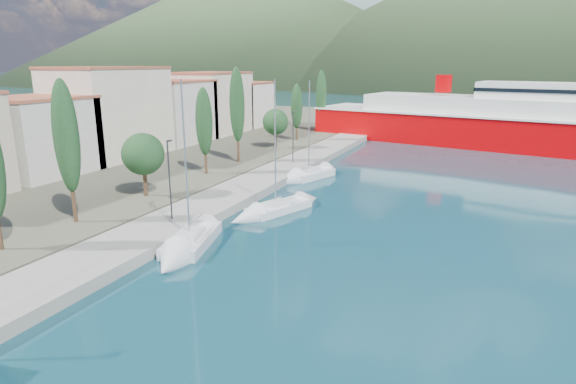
% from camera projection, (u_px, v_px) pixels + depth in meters
% --- Properties ---
extents(ground, '(1400.00, 1400.00, 0.00)m').
position_uv_depth(ground, '(446.00, 111.00, 128.95)').
color(ground, '#134250').
extents(quay, '(5.00, 88.00, 0.80)m').
position_uv_depth(quay, '(254.00, 184.00, 49.05)').
color(quay, gray).
rests_on(quay, ground).
extents(land_strip, '(70.00, 148.00, 0.70)m').
position_uv_depth(land_strip, '(61.00, 146.00, 72.57)').
color(land_strip, '#565644').
rests_on(land_strip, ground).
extents(town_buildings, '(9.20, 69.20, 11.30)m').
position_uv_depth(town_buildings, '(142.00, 114.00, 66.25)').
color(town_buildings, beige).
rests_on(town_buildings, land_strip).
extents(tree_row, '(3.76, 62.80, 11.30)m').
position_uv_depth(tree_row, '(224.00, 122.00, 54.87)').
color(tree_row, '#47301E').
rests_on(tree_row, land_strip).
extents(lamp_posts, '(0.15, 43.15, 6.06)m').
position_uv_depth(lamp_posts, '(183.00, 173.00, 37.52)').
color(lamp_posts, '#2D2D33').
rests_on(lamp_posts, quay).
extents(sailboat_near, '(4.75, 9.00, 12.39)m').
position_uv_depth(sailboat_near, '(181.00, 252.00, 31.69)').
color(sailboat_near, silver).
rests_on(sailboat_near, ground).
extents(sailboat_mid, '(5.00, 8.61, 12.04)m').
position_uv_depth(sailboat_mid, '(262.00, 213.00, 39.97)').
color(sailboat_mid, silver).
rests_on(sailboat_mid, ground).
extents(sailboat_far, '(4.96, 8.28, 11.61)m').
position_uv_depth(sailboat_far, '(299.00, 178.00, 52.27)').
color(sailboat_far, silver).
rests_on(sailboat_far, ground).
extents(ferry, '(57.50, 22.05, 11.18)m').
position_uv_depth(ferry, '(492.00, 124.00, 73.71)').
color(ferry, '#BE0004').
rests_on(ferry, ground).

